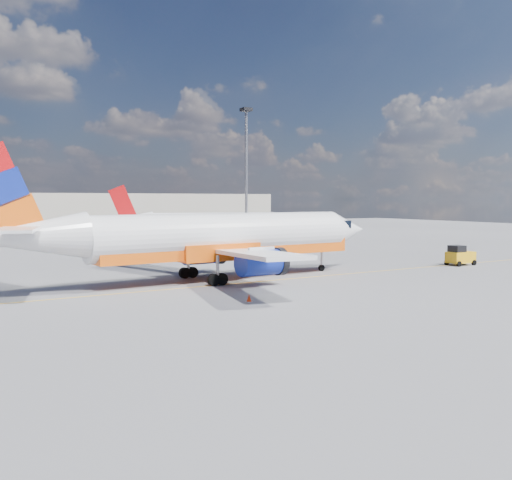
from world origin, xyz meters
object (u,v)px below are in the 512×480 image
second_jet (209,223)px  main_jet (213,238)px  gse_tug (460,256)px  traffic_cone (249,298)px

second_jet → main_jet: bearing=-101.4°
second_jet → gse_tug: size_ratio=10.13×
traffic_cone → second_jet: bearing=66.6°
second_jet → gse_tug: (8.34, -42.15, -2.05)m
main_jet → gse_tug: (27.20, -3.08, -2.64)m
main_jet → gse_tug: size_ratio=12.06×
main_jet → traffic_cone: bearing=-105.9°
second_jet → traffic_cone: second_jet is taller
main_jet → second_jet: 43.38m
gse_tug → second_jet: bearing=102.4°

